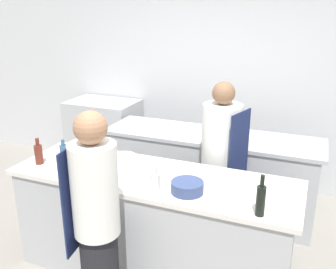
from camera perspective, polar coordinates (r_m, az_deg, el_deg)
The scene contains 15 objects.
ground_plane at distance 3.64m, azimuth -2.21°, elevation -19.70°, with size 16.00×16.00×0.00m, color gray.
wall_back at distance 4.94m, azimuth 7.90°, elevation 8.59°, with size 8.00×0.06×2.80m.
prep_counter at distance 3.37m, azimuth -2.31°, elevation -13.44°, with size 2.43×0.77×0.94m.
pass_counter at distance 4.32m, azimuth 6.38°, elevation -5.85°, with size 2.39×0.68×0.94m.
oven_range at distance 5.43m, azimuth -9.68°, elevation -0.26°, with size 0.94×0.64×1.03m.
chef_at_prep_near at distance 2.74m, azimuth -10.82°, elevation -13.04°, with size 0.36×0.34×1.65m.
chef_at_stove at distance 3.69m, azimuth 8.00°, elevation -4.61°, with size 0.43×0.41×1.63m.
bottle_olive_oil at distance 2.60m, azimuth 13.95°, elevation -9.60°, with size 0.06×0.06×0.30m.
bottle_vinegar at distance 3.51m, azimuth -10.88°, elevation -2.49°, with size 0.06×0.06×0.19m.
bottle_wine at distance 3.52m, azimuth -19.11°, elevation -2.77°, with size 0.07×0.07×0.24m.
bottle_cooking_oil at distance 3.56m, azimuth -15.61°, elevation -2.52°, with size 0.07×0.07×0.19m.
bottle_sauce at distance 2.86m, azimuth -1.98°, elevation -7.13°, with size 0.08×0.08×0.20m.
bowl_mixing_large at distance 2.85m, azimuth 2.95°, elevation -8.00°, with size 0.25×0.25×0.09m.
bowl_prep_small at distance 3.39m, azimuth -6.78°, elevation -3.74°, with size 0.22×0.22×0.07m.
cutting_board at distance 3.05m, azimuth 13.96°, elevation -7.53°, with size 0.40×0.24×0.01m.
Camera 1 is at (1.19, -2.58, 2.27)m, focal length 40.00 mm.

